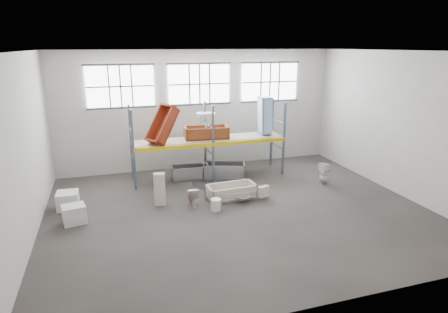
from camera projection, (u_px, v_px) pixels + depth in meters
name	position (u px, v px, depth m)	size (l,w,h in m)	color
floor	(238.00, 211.00, 12.44)	(12.00, 10.00, 0.10)	#49423E
ceiling	(240.00, 49.00, 11.00)	(12.00, 10.00, 0.10)	silver
wall_back	(199.00, 110.00, 16.34)	(12.00, 0.10, 5.00)	#B1ACA3
wall_front	(329.00, 194.00, 7.10)	(12.00, 0.10, 5.00)	#BBB6AE
wall_left	(21.00, 151.00, 9.98)	(0.10, 10.00, 5.00)	#A09C94
wall_right	(400.00, 124.00, 13.46)	(0.10, 10.00, 5.00)	#B6B1A7
window_left	(120.00, 86.00, 15.02)	(2.60, 0.04, 1.60)	white
window_mid	(199.00, 84.00, 15.93)	(2.60, 0.04, 1.60)	white
window_right	(270.00, 82.00, 16.85)	(2.60, 0.04, 1.60)	white
rack_upright_la	(133.00, 150.00, 13.80)	(0.08, 0.08, 3.00)	slate
rack_upright_lb	(131.00, 143.00, 14.89)	(0.08, 0.08, 3.00)	slate
rack_upright_ma	(213.00, 144.00, 14.66)	(0.08, 0.08, 3.00)	slate
rack_upright_mb	(205.00, 137.00, 15.76)	(0.08, 0.08, 3.00)	slate
rack_upright_ra	(284.00, 139.00, 15.52)	(0.08, 0.08, 3.00)	slate
rack_upright_rb	(272.00, 133.00, 16.62)	(0.08, 0.08, 3.00)	slate
rack_beam_front	(213.00, 144.00, 14.66)	(6.00, 0.10, 0.14)	yellow
rack_beam_back	(205.00, 137.00, 15.76)	(6.00, 0.10, 0.14)	yellow
shelf_deck	(209.00, 139.00, 15.18)	(5.90, 1.10, 0.03)	gray
wet_patch	(215.00, 183.00, 14.90)	(1.80, 1.80, 0.00)	black
bathtub_beige	(231.00, 192.00, 13.32)	(1.69, 0.80, 0.50)	beige
cistern_spare	(263.00, 191.00, 13.25)	(0.39, 0.19, 0.37)	beige
sink_in_tub	(243.00, 198.00, 12.97)	(0.48, 0.48, 0.16)	#C5AEA7
toilet_beige	(192.00, 196.00, 12.67)	(0.37, 0.65, 0.66)	beige
cistern_tall	(160.00, 189.00, 12.68)	(0.36, 0.23, 1.11)	beige
toilet_white	(325.00, 173.00, 14.67)	(0.38, 0.39, 0.85)	white
steel_tub_left	(190.00, 172.00, 15.27)	(1.48, 0.69, 0.54)	#B1B3B9
steel_tub_right	(224.00, 171.00, 15.35)	(1.67, 0.78, 0.61)	#AEB0B6
rust_tub_flat	(206.00, 133.00, 15.17)	(1.73, 0.81, 0.49)	maroon
rust_tub_tilted	(162.00, 125.00, 14.30)	(1.53, 0.72, 0.43)	maroon
sink_on_shelf	(206.00, 128.00, 14.76)	(0.71, 0.55, 0.63)	silver
blue_tub_upright	(265.00, 115.00, 15.65)	(1.51, 0.71, 0.42)	#90B9E9
bucket	(216.00, 205.00, 12.35)	(0.33, 0.33, 0.39)	white
carton_near	(74.00, 214.00, 11.46)	(0.65, 0.56, 0.56)	silver
carton_far	(68.00, 200.00, 12.49)	(0.67, 0.67, 0.56)	silver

